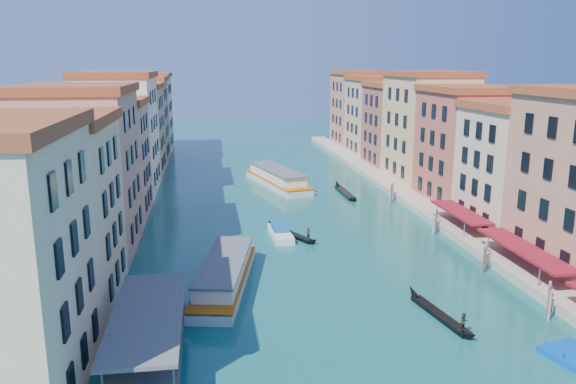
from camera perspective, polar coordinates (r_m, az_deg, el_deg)
name	(u,v)px	position (r m, az deg, el deg)	size (l,w,h in m)	color
left_bank_palazzos	(114,143)	(95.85, -17.28, 4.77)	(12.80, 128.40, 21.00)	beige
right_bank_palazzos	(440,136)	(103.48, 15.19, 5.49)	(12.80, 128.40, 21.00)	#AD4C34
quay	(394,188)	(102.15, 10.77, 0.35)	(4.00, 140.00, 1.00)	#A99E88
restaurant_awnings	(527,251)	(64.80, 23.13, -5.52)	(3.20, 44.55, 3.12)	maroon
vaporetto_stop	(149,338)	(46.42, -13.96, -14.24)	(5.40, 16.40, 3.65)	#5D5D60
mooring_poles_right	(473,250)	(68.63, 18.30, -5.60)	(1.44, 54.24, 3.20)	brown
mooring_poles_left	(116,342)	(46.82, -17.09, -14.39)	(0.24, 8.24, 3.20)	brown
vaporetto_near	(225,274)	(58.61, -6.44, -8.23)	(7.81, 19.34, 2.81)	silver
vaporetto_far	(277,178)	(104.84, -1.08, 1.44)	(10.26, 22.26, 3.23)	silver
gondola_fore	(291,233)	(74.57, 0.35, -4.20)	(6.03, 10.21, 2.23)	black
gondola_right	(441,314)	(53.24, 15.30, -11.87)	(2.72, 10.94, 2.19)	black
gondola_far	(345,192)	(98.83, 5.76, 0.03)	(1.42, 13.41, 1.90)	black
motorboat_mid	(280,232)	(74.14, -0.77, -4.12)	(2.69, 7.63, 1.56)	silver
motorboat_far	(261,168)	(119.49, -2.79, 2.41)	(4.17, 7.17, 1.42)	white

